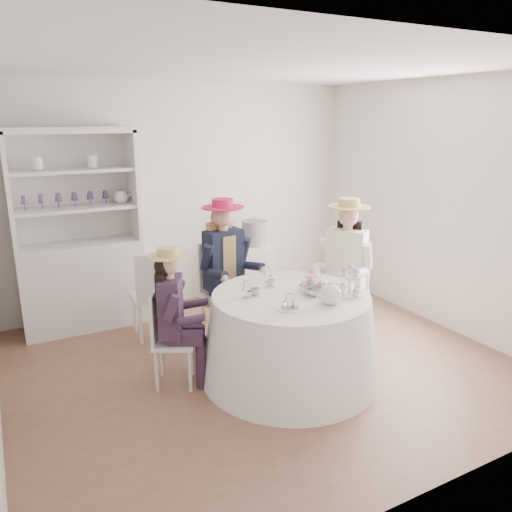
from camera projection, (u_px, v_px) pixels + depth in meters
name	position (u px, v px, depth m)	size (l,w,h in m)	color
ground	(261.00, 363.00, 4.82)	(4.50, 4.50, 0.00)	brown
ceiling	(262.00, 65.00, 4.08)	(4.50, 4.50, 0.00)	white
wall_back	(183.00, 196.00, 6.15)	(4.50, 4.50, 0.00)	silver
wall_front	(435.00, 295.00, 2.75)	(4.50, 4.50, 0.00)	silver
wall_right	(441.00, 206.00, 5.47)	(4.50, 4.50, 0.00)	silver
tea_table	(290.00, 337.00, 4.46)	(1.59, 1.59, 0.80)	white
hutch	(80.00, 259.00, 5.49)	(1.33, 0.58, 2.19)	silver
side_table	(254.00, 271.00, 6.47)	(0.46, 0.46, 0.71)	silver
hatbox	(254.00, 233.00, 6.33)	(0.32, 0.32, 0.32)	black
guest_left	(173.00, 309.00, 4.27)	(0.53, 0.48, 1.25)	silver
guest_mid	(225.00, 262.00, 5.12)	(0.56, 0.58, 1.51)	silver
guest_right	(345.00, 262.00, 5.12)	(0.65, 0.61, 1.51)	silver
spare_chair	(152.00, 293.00, 5.22)	(0.42, 0.42, 0.96)	silver
teacup_a	(255.00, 292.00, 4.31)	(0.08, 0.08, 0.06)	white
teacup_b	(271.00, 284.00, 4.54)	(0.07, 0.07, 0.06)	white
teacup_c	(308.00, 282.00, 4.58)	(0.08, 0.08, 0.06)	white
flower_bowl	(313.00, 292.00, 4.35)	(0.21, 0.21, 0.05)	white
flower_arrangement	(314.00, 282.00, 4.43)	(0.18, 0.17, 0.07)	#D16891
table_teapot	(330.00, 294.00, 4.12)	(0.26, 0.19, 0.20)	white
sandwich_plate	(290.00, 306.00, 4.05)	(0.26, 0.26, 0.06)	white
cupcake_stand	(349.00, 285.00, 4.32)	(0.26, 0.26, 0.25)	white
stemware_set	(291.00, 286.00, 4.33)	(0.83, 0.80, 0.15)	white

